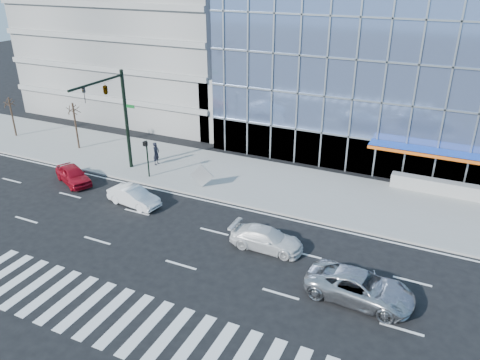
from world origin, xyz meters
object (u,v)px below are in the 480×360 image
(traffic_signal, at_px, (112,100))
(street_tree_near, at_px, (73,109))
(street_tree_far, at_px, (9,103))
(pedestrian, at_px, (156,153))
(white_suv, at_px, (266,239))
(ped_signal_post, at_px, (147,153))
(silver_suv, at_px, (360,287))
(tilted_panel, at_px, (202,176))
(red_sedan, at_px, (73,175))
(white_sedan, at_px, (134,196))

(traffic_signal, xyz_separation_m, street_tree_near, (-7.00, 2.93, -2.39))
(street_tree_far, distance_m, pedestrian, 16.78)
(street_tree_near, height_order, street_tree_far, street_tree_near)
(street_tree_near, height_order, white_suv, street_tree_near)
(traffic_signal, distance_m, ped_signal_post, 4.75)
(street_tree_far, bearing_deg, pedestrian, -0.49)
(street_tree_far, height_order, silver_suv, street_tree_far)
(traffic_signal, distance_m, tilted_panel, 8.86)
(ped_signal_post, distance_m, street_tree_far, 17.73)
(white_suv, bearing_deg, red_sedan, 82.05)
(traffic_signal, height_order, street_tree_near, traffic_signal)
(red_sedan, bearing_deg, street_tree_near, 65.10)
(white_sedan, distance_m, pedestrian, 7.06)
(red_sedan, distance_m, pedestrian, 6.79)
(street_tree_near, bearing_deg, red_sedan, -50.26)
(traffic_signal, bearing_deg, street_tree_near, 157.29)
(silver_suv, bearing_deg, traffic_signal, 73.91)
(ped_signal_post, relative_size, white_sedan, 0.75)
(red_sedan, height_order, tilted_panel, tilted_panel)
(white_suv, bearing_deg, traffic_signal, 70.73)
(white_sedan, height_order, pedestrian, pedestrian)
(street_tree_near, height_order, pedestrian, street_tree_near)
(traffic_signal, bearing_deg, pedestrian, 60.01)
(red_sedan, bearing_deg, pedestrian, -9.39)
(pedestrian, bearing_deg, red_sedan, 142.79)
(street_tree_far, height_order, pedestrian, street_tree_far)
(street_tree_far, xyz_separation_m, red_sedan, (12.75, -5.71, -2.76))
(ped_signal_post, height_order, red_sedan, ped_signal_post)
(silver_suv, xyz_separation_m, white_suv, (-6.00, 2.36, -0.11))
(silver_suv, distance_m, white_suv, 6.45)
(white_sedan, relative_size, tilted_panel, 3.07)
(traffic_signal, distance_m, street_tree_near, 7.96)
(ped_signal_post, xyz_separation_m, white_suv, (12.20, -5.28, -1.50))
(traffic_signal, bearing_deg, street_tree_far, 168.95)
(street_tree_near, relative_size, tilted_panel, 3.25)
(street_tree_far, bearing_deg, red_sedan, -24.13)
(silver_suv, distance_m, tilted_panel, 15.58)
(pedestrian, bearing_deg, traffic_signal, 147.55)
(street_tree_far, bearing_deg, silver_suv, -15.95)
(street_tree_near, bearing_deg, pedestrian, -0.94)
(street_tree_far, bearing_deg, white_sedan, -19.21)
(silver_suv, bearing_deg, white_sedan, 81.26)
(white_suv, bearing_deg, street_tree_near, 69.34)
(street_tree_near, xyz_separation_m, tilted_panel, (14.23, -2.37, -2.71))
(street_tree_far, relative_size, silver_suv, 0.72)
(street_tree_near, height_order, red_sedan, street_tree_near)
(white_suv, height_order, white_sedan, white_sedan)
(white_suv, distance_m, white_sedan, 10.56)
(ped_signal_post, bearing_deg, red_sedan, -146.43)
(traffic_signal, distance_m, white_suv, 16.45)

